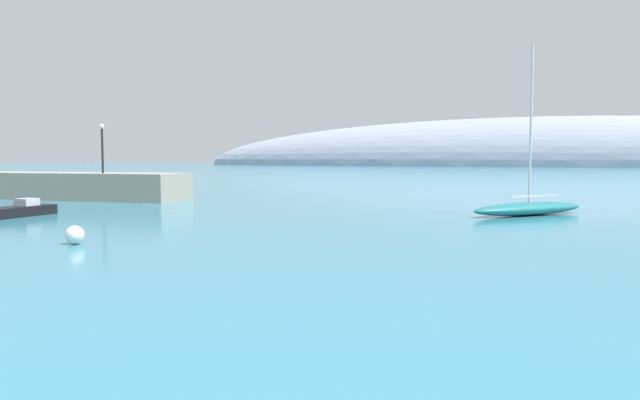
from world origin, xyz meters
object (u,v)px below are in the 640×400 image
at_px(mooring_buoy_white, 75,235).
at_px(harbor_lamp_post, 102,142).
at_px(motorboat_black_foreground, 18,210).
at_px(sailboat_teal_mid_mooring, 529,207).

height_order(mooring_buoy_white, harbor_lamp_post, harbor_lamp_post).
distance_m(mooring_buoy_white, harbor_lamp_post, 24.79).
distance_m(motorboat_black_foreground, mooring_buoy_white, 13.10).
distance_m(sailboat_teal_mid_mooring, motorboat_black_foreground, 28.45).
bearing_deg(sailboat_teal_mid_mooring, mooring_buoy_white, 0.77).
height_order(sailboat_teal_mid_mooring, harbor_lamp_post, sailboat_teal_mid_mooring).
bearing_deg(harbor_lamp_post, sailboat_teal_mid_mooring, 1.51).
xyz_separation_m(sailboat_teal_mid_mooring, harbor_lamp_post, (-30.63, -0.81, 3.95)).
bearing_deg(motorboat_black_foreground, sailboat_teal_mid_mooring, -68.05).
bearing_deg(harbor_lamp_post, mooring_buoy_white, -48.34).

